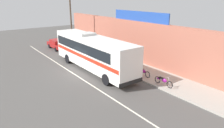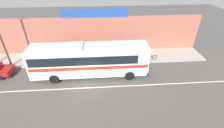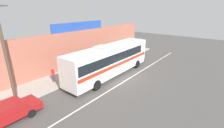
{
  "view_description": "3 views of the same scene",
  "coord_description": "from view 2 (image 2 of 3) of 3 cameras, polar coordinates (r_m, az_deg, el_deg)",
  "views": [
    {
      "loc": [
        18.03,
        -9.19,
        7.44
      ],
      "look_at": [
        2.6,
        2.22,
        1.11
      ],
      "focal_mm": 32.73,
      "sensor_mm": 36.0,
      "label": 1
    },
    {
      "loc": [
        1.48,
        -13.36,
        10.82
      ],
      "look_at": [
        2.55,
        1.09,
        1.56
      ],
      "focal_mm": 25.64,
      "sensor_mm": 36.0,
      "label": 2
    },
    {
      "loc": [
        -13.67,
        -9.56,
        7.63
      ],
      "look_at": [
        0.14,
        1.24,
        1.49
      ],
      "focal_mm": 25.58,
      "sensor_mm": 36.0,
      "label": 3
    }
  ],
  "objects": [
    {
      "name": "pedestrian_by_curb",
      "position": [
        21.86,
        -21.66,
        3.63
      ],
      "size": [
        0.3,
        0.48,
        1.6
      ],
      "color": "navy",
      "rests_on": "sidewalk_slab"
    },
    {
      "name": "sidewalk_slab",
      "position": [
        21.5,
        -7.61,
        2.27
      ],
      "size": [
        30.0,
        3.6,
        0.14
      ],
      "primitive_type": "cube",
      "color": "#A8A399",
      "rests_on": "ground_plane"
    },
    {
      "name": "storefront_facade",
      "position": [
        22.4,
        -7.83,
        10.2
      ],
      "size": [
        30.0,
        0.7,
        4.8
      ],
      "primitive_type": "cube",
      "color": "#B26651",
      "rests_on": "ground_plane"
    },
    {
      "name": "ground_plane",
      "position": [
        17.25,
        -8.26,
        -6.66
      ],
      "size": [
        70.0,
        70.0,
        0.0
      ],
      "primitive_type": "plane",
      "color": "#4F4C49"
    },
    {
      "name": "road_center_stripe",
      "position": [
        16.64,
        -8.39,
        -8.39
      ],
      "size": [
        30.0,
        0.14,
        0.01
      ],
      "primitive_type": "cube",
      "color": "silver",
      "rests_on": "ground_plane"
    },
    {
      "name": "pedestrian_far_right",
      "position": [
        20.61,
        3.0,
        4.42
      ],
      "size": [
        0.3,
        0.48,
        1.66
      ],
      "color": "navy",
      "rests_on": "sidewalk_slab"
    },
    {
      "name": "motorcycle_purple",
      "position": [
        20.63,
        5.98,
        2.59
      ],
      "size": [
        1.82,
        0.56,
        0.94
      ],
      "color": "black",
      "rests_on": "sidewalk_slab"
    },
    {
      "name": "storefront_billboard",
      "position": [
        21.43,
        -6.11,
        17.62
      ],
      "size": [
        8.5,
        0.12,
        1.1
      ],
      "primitive_type": "cube",
      "color": "#234CAD",
      "rests_on": "storefront_facade"
    },
    {
      "name": "intercity_bus",
      "position": [
        17.27,
        -8.28,
        1.76
      ],
      "size": [
        12.4,
        2.66,
        3.78
      ],
      "color": "white",
      "rests_on": "ground_plane"
    },
    {
      "name": "motorcycle_orange",
      "position": [
        21.09,
        13.23,
        2.55
      ],
      "size": [
        1.96,
        0.56,
        0.94
      ],
      "color": "black",
      "rests_on": "sidewalk_slab"
    }
  ]
}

